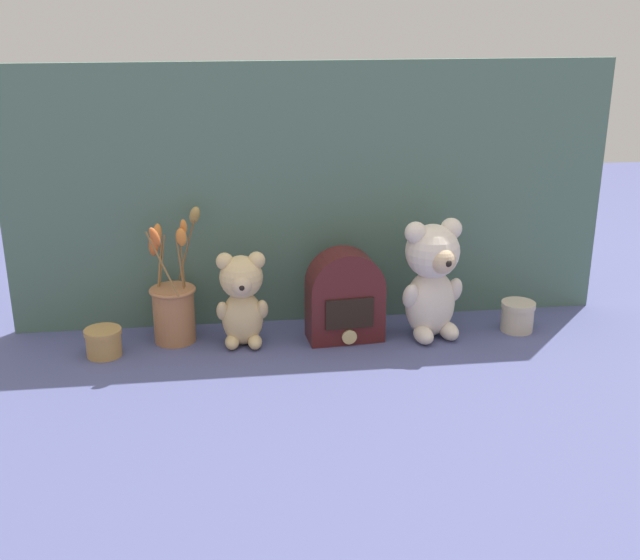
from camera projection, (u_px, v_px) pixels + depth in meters
ground_plane at (321, 344)px, 1.95m from camera, size 4.00×4.00×0.00m
backdrop_wall at (312, 196)px, 2.00m from camera, size 1.51×0.02×0.66m
teddy_bear_large at (432, 277)px, 1.94m from camera, size 0.17×0.15×0.30m
teddy_bear_medium at (242, 298)px, 1.91m from camera, size 0.12×0.12×0.23m
flower_vase at (174, 305)px, 1.94m from camera, size 0.14×0.18×0.33m
vintage_radio at (345, 298)px, 1.95m from camera, size 0.19×0.11×0.23m
decorative_tin_tall at (104, 342)px, 1.88m from camera, size 0.09×0.09×0.07m
decorative_tin_short at (517, 316)px, 2.02m from camera, size 0.09×0.09×0.08m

